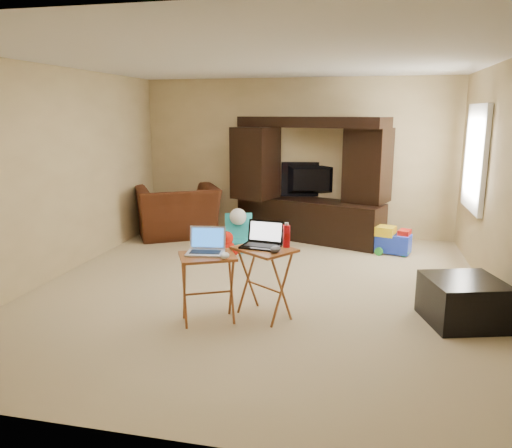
% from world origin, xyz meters
% --- Properties ---
extents(floor, '(5.50, 5.50, 0.00)m').
position_xyz_m(floor, '(0.00, 0.00, 0.00)').
color(floor, beige).
rests_on(floor, ground).
extents(ceiling, '(5.50, 5.50, 0.00)m').
position_xyz_m(ceiling, '(0.00, 0.00, 2.50)').
color(ceiling, silver).
rests_on(ceiling, ground).
extents(wall_back, '(5.00, 0.00, 5.00)m').
position_xyz_m(wall_back, '(0.00, 2.75, 1.25)').
color(wall_back, tan).
rests_on(wall_back, ground).
extents(wall_front, '(5.00, 0.00, 5.00)m').
position_xyz_m(wall_front, '(0.00, -2.75, 1.25)').
color(wall_front, tan).
rests_on(wall_front, ground).
extents(wall_left, '(0.00, 5.50, 5.50)m').
position_xyz_m(wall_left, '(-2.50, 0.00, 1.25)').
color(wall_left, tan).
rests_on(wall_left, ground).
extents(wall_right, '(0.00, 5.50, 5.50)m').
position_xyz_m(wall_right, '(2.50, 0.00, 1.25)').
color(wall_right, tan).
rests_on(wall_right, ground).
extents(window_pane, '(0.00, 1.20, 1.20)m').
position_xyz_m(window_pane, '(2.48, 1.55, 1.40)').
color(window_pane, white).
rests_on(window_pane, ground).
extents(window_frame, '(0.06, 1.14, 1.34)m').
position_xyz_m(window_frame, '(2.46, 1.55, 1.40)').
color(window_frame, white).
rests_on(window_frame, ground).
extents(entertainment_center, '(2.39, 1.34, 1.90)m').
position_xyz_m(entertainment_center, '(0.27, 2.43, 0.95)').
color(entertainment_center, black).
rests_on(entertainment_center, floor).
extents(television, '(0.97, 0.28, 0.56)m').
position_xyz_m(television, '(0.27, 2.66, 0.91)').
color(television, black).
rests_on(television, entertainment_center).
extents(recliner, '(1.64, 1.58, 0.82)m').
position_xyz_m(recliner, '(-1.84, 2.17, 0.41)').
color(recliner, '#481D0F').
rests_on(recliner, floor).
extents(child_rocker, '(0.52, 0.56, 0.53)m').
position_xyz_m(child_rocker, '(-0.68, 1.52, 0.27)').
color(child_rocker, teal).
rests_on(child_rocker, floor).
extents(plush_toy, '(0.36, 0.30, 0.39)m').
position_xyz_m(plush_toy, '(-0.70, 1.06, 0.20)').
color(plush_toy, red).
rests_on(plush_toy, floor).
extents(push_toy, '(0.62, 0.51, 0.40)m').
position_xyz_m(push_toy, '(1.51, 1.86, 0.20)').
color(push_toy, blue).
rests_on(push_toy, floor).
extents(ottoman, '(0.83, 0.83, 0.43)m').
position_xyz_m(ottoman, '(2.08, -0.48, 0.21)').
color(ottoman, black).
rests_on(ottoman, floor).
extents(tray_table_left, '(0.64, 0.59, 0.66)m').
position_xyz_m(tray_table_left, '(-0.29, -0.99, 0.33)').
color(tray_table_left, '#9D5A26').
rests_on(tray_table_left, floor).
extents(tray_table_right, '(0.68, 0.66, 0.69)m').
position_xyz_m(tray_table_right, '(0.21, -0.75, 0.35)').
color(tray_table_right, '#A45527').
rests_on(tray_table_right, floor).
extents(laptop_left, '(0.38, 0.33, 0.24)m').
position_xyz_m(laptop_left, '(-0.32, -0.96, 0.78)').
color(laptop_left, '#BABABF').
rests_on(laptop_left, tray_table_left).
extents(laptop_right, '(0.40, 0.34, 0.24)m').
position_xyz_m(laptop_right, '(0.17, -0.73, 0.81)').
color(laptop_right, black).
rests_on(laptop_right, tray_table_right).
extents(mouse_left, '(0.12, 0.15, 0.05)m').
position_xyz_m(mouse_left, '(-0.10, -1.06, 0.69)').
color(mouse_left, white).
rests_on(mouse_left, tray_table_left).
extents(mouse_right, '(0.12, 0.16, 0.06)m').
position_xyz_m(mouse_right, '(0.34, -0.87, 0.72)').
color(mouse_right, '#434349').
rests_on(mouse_right, tray_table_right).
extents(water_bottle, '(0.07, 0.07, 0.21)m').
position_xyz_m(water_bottle, '(0.41, -0.67, 0.80)').
color(water_bottle, red).
rests_on(water_bottle, tray_table_right).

